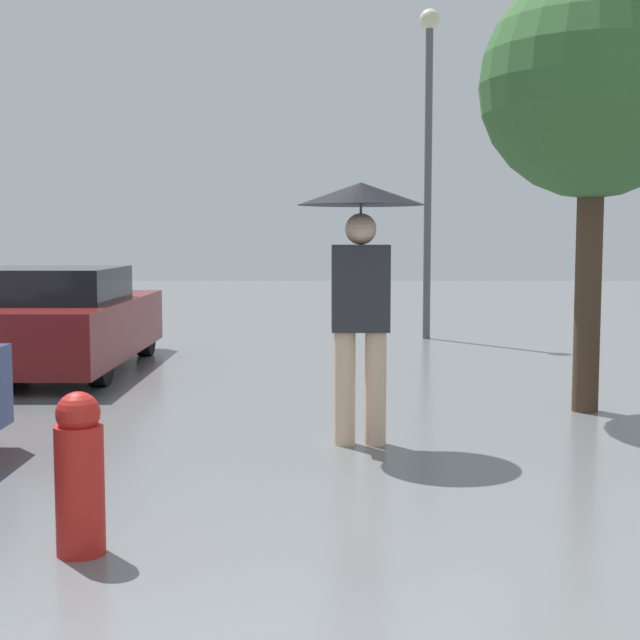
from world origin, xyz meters
TOP-DOWN VIEW (x-y plane):
  - pedestrian at (0.26, 4.66)m, footprint 0.95×0.95m
  - parked_car_farthest at (-3.22, 8.50)m, footprint 1.89×3.95m
  - tree at (2.35, 5.96)m, footprint 2.00×2.00m
  - street_lamp at (1.61, 11.75)m, footprint 0.30×0.30m
  - fire_hydrant at (-1.23, 2.31)m, footprint 0.24×0.24m

SIDE VIEW (x-z plane):
  - fire_hydrant at x=-1.23m, z-range 0.00..0.81m
  - parked_car_farthest at x=-3.22m, z-range -0.03..1.18m
  - pedestrian at x=0.26m, z-range 0.48..2.45m
  - tree at x=2.35m, z-range 0.93..4.83m
  - street_lamp at x=1.61m, z-range 0.65..5.63m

